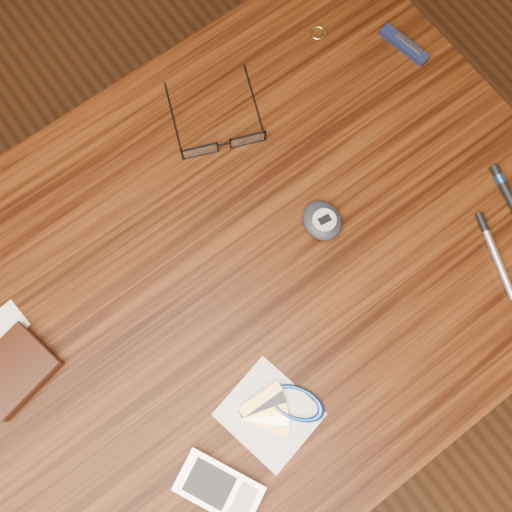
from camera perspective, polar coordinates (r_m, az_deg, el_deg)
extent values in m
plane|color=#472814|center=(1.53, -1.55, -8.33)|extent=(3.80, 3.80, 0.00)
cube|color=#3D1C09|center=(0.81, -2.91, -2.58)|extent=(1.00, 0.70, 0.03)
cylinder|color=#4C2814|center=(1.28, 22.96, -4.72)|extent=(0.05, 0.05, 0.71)
cylinder|color=#4C2814|center=(1.36, 6.23, 15.42)|extent=(0.05, 0.05, 0.71)
cube|color=black|center=(0.83, -23.06, -10.49)|extent=(0.11, 0.10, 0.02)
cube|color=black|center=(0.82, -23.36, -10.43)|extent=(0.11, 0.10, 0.00)
cube|color=black|center=(0.84, -5.61, 10.42)|extent=(0.05, 0.02, 0.03)
cube|color=white|center=(0.84, -5.61, 10.42)|extent=(0.05, 0.02, 0.02)
cylinder|color=black|center=(0.88, -8.24, 13.29)|extent=(0.05, 0.12, 0.00)
cube|color=black|center=(0.85, -0.84, 11.55)|extent=(0.05, 0.02, 0.03)
cube|color=white|center=(0.85, -0.84, 11.55)|extent=(0.05, 0.02, 0.02)
cylinder|color=black|center=(0.89, -0.14, 15.20)|extent=(0.05, 0.12, 0.00)
cube|color=black|center=(0.84, -3.24, 11.12)|extent=(0.02, 0.01, 0.00)
torus|color=#C9B95C|center=(0.96, 6.22, 21.28)|extent=(0.03, 0.03, 0.00)
cube|color=#B8B8BC|center=(0.77, -3.70, -22.15)|extent=(0.10, 0.12, 0.01)
cube|color=black|center=(0.77, -4.67, -21.76)|extent=(0.06, 0.07, 0.00)
cube|color=#ABAEB4|center=(0.77, -1.31, -23.40)|extent=(0.05, 0.04, 0.00)
ellipsoid|color=black|center=(0.81, 6.63, 3.55)|extent=(0.06, 0.07, 0.02)
cylinder|color=#989CA0|center=(0.80, 6.86, 3.58)|extent=(0.03, 0.03, 0.00)
cube|color=black|center=(0.79, 6.88, 3.64)|extent=(0.02, 0.01, 0.00)
cube|color=white|center=(0.77, 1.35, -15.54)|extent=(0.12, 0.13, 0.00)
torus|color=#19489F|center=(0.77, 4.05, -14.47)|extent=(0.09, 0.09, 0.01)
cube|color=olive|center=(0.77, 1.10, -16.45)|extent=(0.04, 0.06, 0.00)
cube|color=silver|center=(0.77, 0.94, -15.87)|extent=(0.05, 0.05, 0.00)
cube|color=olive|center=(0.77, 0.78, -15.28)|extent=(0.06, 0.04, 0.00)
cube|color=black|center=(0.76, 0.62, -14.70)|extent=(0.06, 0.03, 0.00)
cube|color=olive|center=(0.76, 0.46, -14.11)|extent=(0.06, 0.02, 0.00)
cube|color=#121635|center=(0.97, 14.61, 19.75)|extent=(0.03, 0.09, 0.01)
cube|color=silver|center=(0.96, 15.04, 19.86)|extent=(0.01, 0.05, 0.00)
cylinder|color=silver|center=(0.86, 22.85, 0.05)|extent=(0.05, 0.12, 0.01)
cylinder|color=black|center=(0.87, 21.69, 3.14)|extent=(0.02, 0.03, 0.01)
cylinder|color=black|center=(0.90, 23.97, 5.51)|extent=(0.04, 0.10, 0.01)
cylinder|color=#1F4D96|center=(0.90, 23.24, 7.07)|extent=(0.02, 0.02, 0.01)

